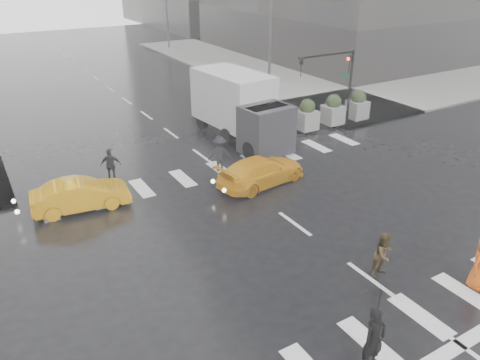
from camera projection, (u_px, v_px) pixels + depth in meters
ground at (295, 224)px, 18.11m from camera, size 120.00×120.00×0.00m
sidewalk_ne at (353, 75)px, 40.66m from camera, size 35.00×35.00×0.15m
road_markings at (295, 224)px, 18.10m from camera, size 18.00×48.00×0.01m
traffic_signal_pole at (339, 74)px, 27.09m from camera, size 4.45×0.42×4.50m
street_lamp_near at (269, 22)px, 34.94m from camera, size 2.15×0.22×9.00m
street_lamp_far at (165, 2)px, 50.41m from camera, size 2.15×0.22×9.00m
planter_west at (307, 115)px, 27.27m from camera, size 1.10×1.10×1.80m
planter_mid at (333, 110)px, 28.20m from camera, size 1.10×1.10×1.80m
planter_east at (358, 105)px, 29.13m from camera, size 1.10×1.10×1.80m
pedestrian_black at (378, 317)px, 11.14m from camera, size 1.01×1.03×2.43m
pedestrian_brown at (384, 255)px, 14.91m from camera, size 0.82×0.68×1.53m
pedestrian_far_a at (111, 165)px, 21.26m from camera, size 1.06×0.86×1.57m
pedestrian_far_b at (220, 154)px, 22.27m from camera, size 1.27×1.02×1.73m
taxi_mid at (81, 195)px, 18.93m from camera, size 3.98×1.79×1.27m
taxi_rear at (261, 171)px, 21.04m from camera, size 4.08×2.33×1.27m
box_truck at (241, 106)px, 25.62m from camera, size 2.56×6.84×3.63m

